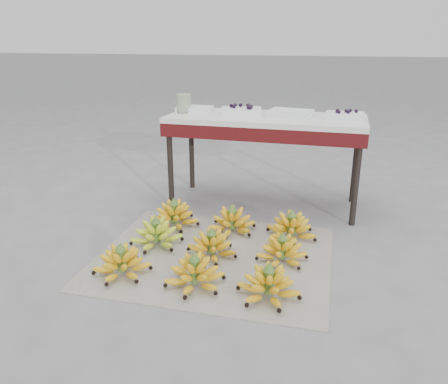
% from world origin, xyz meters
% --- Properties ---
extents(ground, '(60.00, 60.00, 0.00)m').
position_xyz_m(ground, '(0.00, 0.00, 0.00)').
color(ground, slate).
rests_on(ground, ground).
extents(newspaper_mat, '(1.28, 1.08, 0.01)m').
position_xyz_m(newspaper_mat, '(-0.07, 0.02, 0.00)').
color(newspaper_mat, white).
rests_on(newspaper_mat, ground).
extents(bunch_front_left, '(0.31, 0.31, 0.18)m').
position_xyz_m(bunch_front_left, '(-0.46, -0.29, 0.07)').
color(bunch_front_left, yellow).
rests_on(bunch_front_left, newspaper_mat).
extents(bunch_front_center, '(0.35, 0.35, 0.18)m').
position_xyz_m(bunch_front_center, '(-0.07, -0.29, 0.07)').
color(bunch_front_center, yellow).
rests_on(bunch_front_center, newspaper_mat).
extents(bunch_front_right, '(0.38, 0.38, 0.18)m').
position_xyz_m(bunch_front_right, '(0.29, -0.29, 0.07)').
color(bunch_front_right, yellow).
rests_on(bunch_front_right, newspaper_mat).
extents(bunch_mid_left, '(0.32, 0.32, 0.18)m').
position_xyz_m(bunch_mid_left, '(-0.43, 0.07, 0.07)').
color(bunch_mid_left, '#95C124').
rests_on(bunch_mid_left, newspaper_mat).
extents(bunch_mid_center, '(0.36, 0.36, 0.17)m').
position_xyz_m(bunch_mid_center, '(-0.08, 0.02, 0.06)').
color(bunch_mid_center, yellow).
rests_on(bunch_mid_center, newspaper_mat).
extents(bunch_mid_right, '(0.28, 0.28, 0.17)m').
position_xyz_m(bunch_mid_right, '(0.30, 0.06, 0.06)').
color(bunch_mid_right, yellow).
rests_on(bunch_mid_right, newspaper_mat).
extents(bunch_back_left, '(0.34, 0.34, 0.19)m').
position_xyz_m(bunch_back_left, '(-0.43, 0.35, 0.07)').
color(bunch_back_left, yellow).
rests_on(bunch_back_left, newspaper_mat).
extents(bunch_back_center, '(0.34, 0.34, 0.18)m').
position_xyz_m(bunch_back_center, '(-0.05, 0.37, 0.07)').
color(bunch_back_center, yellow).
rests_on(bunch_back_center, newspaper_mat).
extents(bunch_back_right, '(0.39, 0.39, 0.19)m').
position_xyz_m(bunch_back_right, '(0.31, 0.37, 0.07)').
color(bunch_back_right, yellow).
rests_on(bunch_back_right, newspaper_mat).
extents(vendor_table, '(1.33, 0.53, 0.64)m').
position_xyz_m(vendor_table, '(0.04, 0.90, 0.56)').
color(vendor_table, black).
rests_on(vendor_table, ground).
extents(tray_far_left, '(0.25, 0.18, 0.04)m').
position_xyz_m(tray_far_left, '(-0.48, 0.94, 0.66)').
color(tray_far_left, silver).
rests_on(tray_far_left, vendor_table).
extents(tray_left, '(0.31, 0.25, 0.07)m').
position_xyz_m(tray_left, '(-0.13, 0.91, 0.66)').
color(tray_left, silver).
rests_on(tray_left, vendor_table).
extents(tray_right, '(0.31, 0.24, 0.04)m').
position_xyz_m(tray_right, '(0.21, 0.91, 0.66)').
color(tray_right, silver).
rests_on(tray_right, vendor_table).
extents(tray_far_right, '(0.25, 0.18, 0.06)m').
position_xyz_m(tray_far_right, '(0.56, 0.93, 0.66)').
color(tray_far_right, silver).
rests_on(tray_far_right, vendor_table).
extents(glass_jar, '(0.13, 0.13, 0.13)m').
position_xyz_m(glass_jar, '(-0.54, 0.88, 0.70)').
color(glass_jar, beige).
rests_on(glass_jar, vendor_table).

